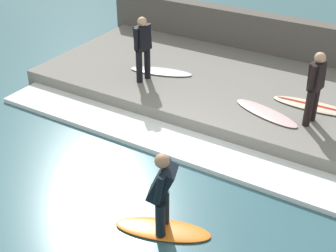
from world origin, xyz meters
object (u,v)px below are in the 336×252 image
(surfer_riding, at_px, (162,189))
(surfboard_spare, at_px, (266,113))
(surfboard_riding, at_px, (163,229))
(surfer_waiting_far, at_px, (143,46))
(surfboard_waiting_far, at_px, (161,71))
(surfboard_waiting_near, at_px, (314,106))
(surfer_waiting_near, at_px, (315,84))

(surfer_riding, bearing_deg, surfboard_spare, -3.53)
(surfer_riding, bearing_deg, surfboard_riding, 0.00)
(surfer_waiting_far, relative_size, surfboard_spare, 0.95)
(surfboard_waiting_far, xyz_separation_m, surfboard_spare, (-0.68, -3.19, 0.00))
(surfer_riding, xyz_separation_m, surfboard_spare, (4.00, -0.25, -0.47))
(surfer_riding, bearing_deg, surfboard_waiting_near, -12.49)
(surfboard_riding, height_order, surfer_waiting_far, surfer_waiting_far)
(surfer_riding, height_order, surfboard_spare, surfer_riding)
(surfer_waiting_near, xyz_separation_m, surfboard_spare, (-0.13, 0.92, -0.88))
(surfer_waiting_near, distance_m, surfboard_waiting_far, 4.24)
(surfboard_waiting_near, bearing_deg, surfboard_waiting_far, 92.67)
(surfer_waiting_near, bearing_deg, surfboard_riding, 164.18)
(surfer_waiting_near, distance_m, surfboard_spare, 1.28)
(surfboard_waiting_far, bearing_deg, surfer_waiting_far, 166.48)
(surfer_riding, relative_size, surfboard_waiting_far, 0.85)
(surfboard_spare, bearing_deg, surfer_waiting_far, 88.80)
(surfer_waiting_far, bearing_deg, surfboard_spare, -91.20)
(surfboard_waiting_near, bearing_deg, surfer_riding, 167.51)
(surfboard_riding, relative_size, surfer_riding, 1.15)
(surfboard_riding, xyz_separation_m, surfboard_waiting_near, (4.87, -1.08, 0.39))
(surfboard_spare, bearing_deg, surfboard_riding, 176.47)
(surfboard_spare, bearing_deg, surfer_waiting_near, -81.91)
(surfer_waiting_near, relative_size, surfboard_waiting_far, 0.92)
(surfboard_spare, bearing_deg, surfer_riding, 176.47)
(surfer_riding, relative_size, surfer_waiting_near, 0.92)
(surfboard_waiting_far, relative_size, surfboard_spare, 1.00)
(surfboard_spare, bearing_deg, surfboard_waiting_far, 78.03)
(surfer_riding, height_order, surfer_waiting_near, surfer_waiting_near)
(surfer_waiting_near, height_order, surfboard_waiting_far, surfer_waiting_near)
(surfer_riding, distance_m, surfer_waiting_far, 5.13)
(surfer_waiting_near, xyz_separation_m, surfer_waiting_far, (-0.06, 4.26, 0.02))
(surfboard_waiting_near, bearing_deg, surfboard_spare, 136.11)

